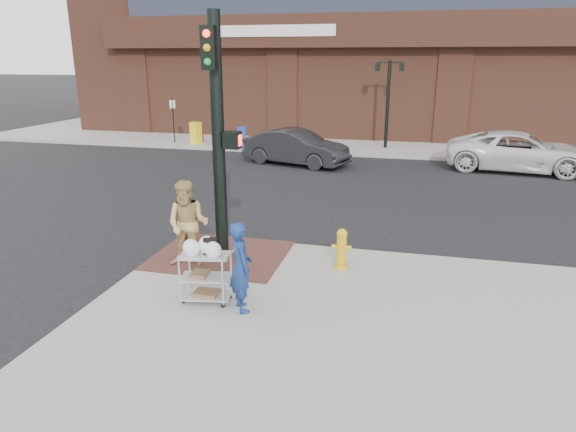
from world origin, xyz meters
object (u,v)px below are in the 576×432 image
(traffic_signal_pole, at_px, (219,133))
(minivan_white, at_px, (520,152))
(lamp_post, at_px, (388,95))
(utility_cart, at_px, (206,273))
(pedestrian_tan, at_px, (188,224))
(fire_hydrant, at_px, (342,248))
(woman_blue, at_px, (241,267))
(sedan_dark, at_px, (296,147))

(traffic_signal_pole, bearing_deg, minivan_white, 56.36)
(lamp_post, distance_m, utility_cart, 17.44)
(pedestrian_tan, bearing_deg, fire_hydrant, 7.80)
(traffic_signal_pole, bearing_deg, lamp_post, 80.76)
(woman_blue, bearing_deg, traffic_signal_pole, -5.75)
(traffic_signal_pole, relative_size, sedan_dark, 1.13)
(fire_hydrant, bearing_deg, utility_cart, -135.39)
(fire_hydrant, bearing_deg, woman_blue, -122.03)
(pedestrian_tan, height_order, utility_cart, pedestrian_tan)
(woman_blue, height_order, fire_hydrant, woman_blue)
(woman_blue, relative_size, minivan_white, 0.29)
(woman_blue, distance_m, minivan_white, 15.46)
(fire_hydrant, bearing_deg, traffic_signal_pole, -178.27)
(pedestrian_tan, distance_m, fire_hydrant, 3.15)
(minivan_white, relative_size, fire_hydrant, 6.50)
(woman_blue, relative_size, sedan_dark, 0.36)
(woman_blue, xyz_separation_m, fire_hydrant, (1.39, 2.22, -0.36))
(utility_cart, bearing_deg, pedestrian_tan, 123.81)
(fire_hydrant, bearing_deg, minivan_white, 65.61)
(woman_blue, bearing_deg, utility_cart, 44.01)
(pedestrian_tan, bearing_deg, traffic_signal_pole, 44.21)
(pedestrian_tan, distance_m, minivan_white, 14.93)
(minivan_white, bearing_deg, pedestrian_tan, 153.27)
(sedan_dark, distance_m, minivan_white, 8.82)
(lamp_post, relative_size, woman_blue, 2.55)
(woman_blue, relative_size, pedestrian_tan, 0.87)
(lamp_post, bearing_deg, sedan_dark, -128.19)
(minivan_white, bearing_deg, lamp_post, 64.71)
(lamp_post, relative_size, pedestrian_tan, 2.21)
(minivan_white, xyz_separation_m, fire_hydrant, (-5.31, -11.72, -0.18))
(traffic_signal_pole, bearing_deg, woman_blue, -61.78)
(traffic_signal_pole, height_order, fire_hydrant, traffic_signal_pole)
(pedestrian_tan, relative_size, sedan_dark, 0.41)
(pedestrian_tan, bearing_deg, utility_cart, -60.46)
(pedestrian_tan, xyz_separation_m, utility_cart, (0.95, -1.42, -0.37))
(lamp_post, height_order, minivan_white, lamp_post)
(sedan_dark, height_order, minivan_white, minivan_white)
(pedestrian_tan, xyz_separation_m, minivan_white, (8.35, 12.37, -0.29))
(traffic_signal_pole, distance_m, utility_cart, 2.96)
(woman_blue, bearing_deg, minivan_white, -59.65)
(pedestrian_tan, bearing_deg, woman_blue, -47.67)
(lamp_post, distance_m, pedestrian_tan, 16.16)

